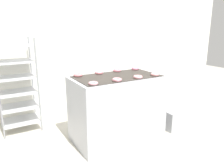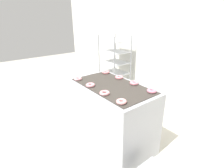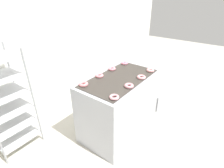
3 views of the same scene
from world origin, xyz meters
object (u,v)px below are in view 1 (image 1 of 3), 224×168
Objects in this scene: donut_near_left at (93,83)px; donut_far_left at (78,75)px; donut_near_right at (155,74)px; donut_far_right at (135,69)px; fryer_machine at (117,108)px; donut_far_midright at (117,70)px; glaze_bin at (174,119)px; donut_near_midleft at (117,80)px; baking_rack_cart at (17,85)px; donut_far_midleft at (99,72)px; donut_near_midright at (138,77)px.

donut_far_left is at bearing 88.78° from donut_near_left.
donut_far_right is at bearing 87.77° from donut_near_right.
donut_near_left reaches higher than fryer_machine.
donut_far_midright is 1.03× the size of donut_far_right.
glaze_bin is 1.80m from donut_far_left.
donut_near_midleft is at bearing -142.52° from donut_far_right.
donut_far_right is at bearing 37.48° from donut_near_midleft.
donut_near_right is 0.99× the size of donut_far_right.
glaze_bin is at bearing 7.47° from donut_near_right.
donut_far_left and donut_far_right have the same top height.
donut_near_midleft is 1.04× the size of donut_near_right.
baking_rack_cart is 11.54× the size of donut_far_left.
fryer_machine is 1.09m from glaze_bin.
glaze_bin is 3.15× the size of donut_near_right.
donut_far_midright is at bearing 58.46° from donut_near_midleft.
donut_near_midleft is at bearing 1.38° from donut_near_left.
donut_near_midleft is 0.53m from donut_far_midleft.
baking_rack_cart is 1.96m from donut_near_midright.
glaze_bin is at bearing -10.32° from fryer_machine.
fryer_machine is 3.39× the size of glaze_bin.
donut_far_midleft is at bearing 89.43° from donut_near_midleft.
donut_near_midleft reaches higher than fryer_machine.
donut_far_left reaches higher than donut_near_left.
glaze_bin is 1.46m from donut_near_midleft.
fryer_machine is 0.76m from donut_far_left.
donut_far_midright reaches higher than fryer_machine.
donut_near_left is (-1.53, -0.08, 0.84)m from glaze_bin.
donut_near_midright is 0.54m from donut_far_midright.
donut_near_left reaches higher than glaze_bin.
donut_near_right is at bearing -27.57° from fryer_machine.
donut_far_left is (0.74, -0.81, 0.24)m from baking_rack_cart.
glaze_bin is at bearing -40.82° from donut_far_right.
fryer_machine is at bearing -40.96° from baking_rack_cart.
donut_far_right is at bearing 27.17° from donut_near_left.
baking_rack_cart is 2.66m from glaze_bin.
donut_near_midright is 0.63m from donut_far_midleft.
donut_near_right is at bearing 0.40° from donut_near_midleft.
donut_near_midleft reaches higher than donut_near_left.
baking_rack_cart is at bearing 150.47° from donut_far_midright.
donut_far_midleft is (0.35, 0.54, 0.00)m from donut_near_left.
baking_rack_cart is at bearing 143.38° from donut_far_midleft.
fryer_machine is 0.60m from donut_far_midleft.
glaze_bin is at bearing 3.09° from donut_near_left.
donut_far_left reaches higher than glaze_bin.
donut_far_left is 0.34m from donut_far_midleft.
glaze_bin is 2.95× the size of donut_far_left.
donut_far_left is (-1.52, 0.45, 0.85)m from glaze_bin.
donut_near_midright is (0.18, -0.26, 0.51)m from fryer_machine.
baking_rack_cart is at bearing 142.40° from donut_near_right.
donut_near_midright is at bearing -56.20° from fryer_machine.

